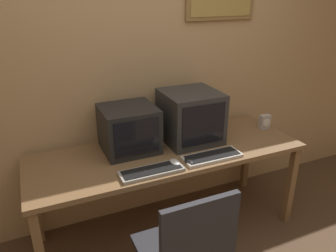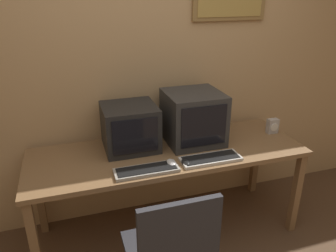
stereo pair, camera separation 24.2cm
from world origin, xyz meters
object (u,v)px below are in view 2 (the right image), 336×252
monitor_left (130,127)px  desk_clock (272,126)px  mouse_near_keyboard (186,163)px  monitor_right (193,117)px  keyboard_side (211,159)px  mouse_far_corner (171,163)px  keyboard_main (147,170)px

monitor_left → desk_clock: 1.22m
monitor_left → mouse_near_keyboard: size_ratio=3.80×
monitor_right → keyboard_side: 0.40m
keyboard_side → monitor_left: bearing=142.8°
keyboard_side → mouse_far_corner: bearing=176.8°
desk_clock → mouse_near_keyboard: bearing=-161.9°
keyboard_main → desk_clock: bearing=14.3°
mouse_near_keyboard → monitor_left: bearing=128.4°
monitor_left → keyboard_main: (0.03, -0.40, -0.16)m
mouse_near_keyboard → desk_clock: 0.95m
keyboard_main → mouse_far_corner: mouse_far_corner is taller
monitor_left → mouse_near_keyboard: (0.31, -0.39, -0.15)m
keyboard_main → mouse_near_keyboard: size_ratio=4.14×
monitor_right → desk_clock: size_ratio=3.43×
monitor_right → mouse_far_corner: monitor_right is taller
monitor_right → mouse_far_corner: 0.48m
keyboard_main → mouse_far_corner: size_ratio=4.11×
monitor_right → desk_clock: monitor_right is taller
keyboard_main → desk_clock: desk_clock is taller
monitor_left → keyboard_side: monitor_left is taller
keyboard_side → desk_clock: 0.76m
keyboard_main → keyboard_side: (0.48, 0.02, 0.00)m
monitor_left → monitor_right: size_ratio=0.93×
keyboard_main → mouse_near_keyboard: 0.29m
monitor_left → monitor_right: bearing=-4.0°
monitor_right → keyboard_main: 0.63m
keyboard_main → desk_clock: size_ratio=3.48×
monitor_right → mouse_near_keyboard: 0.45m
keyboard_main → monitor_left: bearing=93.6°
mouse_near_keyboard → desk_clock: bearing=18.1°
monitor_left → mouse_far_corner: size_ratio=3.77×
monitor_left → mouse_near_keyboard: bearing=-51.6°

